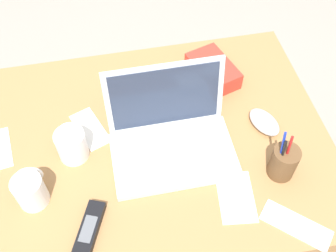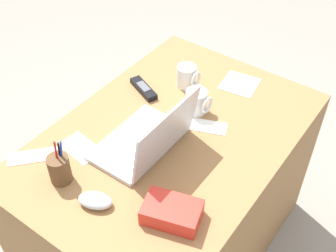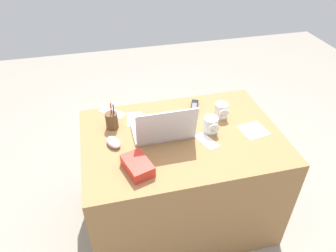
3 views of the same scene
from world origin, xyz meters
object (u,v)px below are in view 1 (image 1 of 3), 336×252
coffee_mug_tall (72,144)px  snack_bag (213,71)px  cordless_phone (89,231)px  pen_holder (283,162)px  coffee_mug_white (30,190)px  computer_mouse (264,122)px  laptop (171,136)px

coffee_mug_tall → snack_bag: bearing=24.6°
coffee_mug_tall → cordless_phone: 0.25m
coffee_mug_tall → cordless_phone: (0.02, -0.25, -0.04)m
pen_holder → cordless_phone: bearing=-172.2°
snack_bag → cordless_phone: bearing=-133.9°
cordless_phone → coffee_mug_white: bearing=137.1°
coffee_mug_white → pen_holder: size_ratio=0.55×
coffee_mug_white → computer_mouse: bearing=9.3°
computer_mouse → pen_holder: pen_holder is taller
coffee_mug_white → snack_bag: (0.58, 0.34, -0.02)m
laptop → pen_holder: laptop is taller
laptop → coffee_mug_white: bearing=-166.2°
coffee_mug_white → coffee_mug_tall: 0.17m
computer_mouse → cordless_phone: size_ratio=0.69×
computer_mouse → pen_holder: bearing=-114.9°
cordless_phone → snack_bag: size_ratio=0.92×
pen_holder → snack_bag: (-0.09, 0.39, -0.02)m
coffee_mug_white → cordless_phone: size_ratio=0.59×
computer_mouse → coffee_mug_tall: coffee_mug_tall is taller
coffee_mug_tall → cordless_phone: size_ratio=0.60×
cordless_phone → laptop: bearing=40.9°
laptop → snack_bag: (0.19, 0.24, -0.02)m
laptop → snack_bag: 0.31m
computer_mouse → cordless_phone: (-0.54, -0.24, -0.01)m
laptop → coffee_mug_tall: size_ratio=3.61×
cordless_phone → pen_holder: size_ratio=0.93×
laptop → snack_bag: size_ratio=1.97×
coffee_mug_tall → snack_bag: size_ratio=0.55×
coffee_mug_tall → snack_bag: 0.51m
coffee_mug_tall → cordless_phone: bearing=-85.0°
laptop → computer_mouse: (0.29, 0.02, -0.03)m
laptop → coffee_mug_tall: laptop is taller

